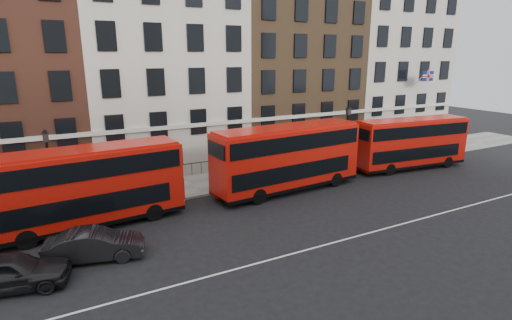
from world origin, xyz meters
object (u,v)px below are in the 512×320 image
bus_b (83,186)px  car_front (95,245)px  traffic_light (415,133)px  bus_d (410,142)px  bus_c (287,157)px  car_rear (9,272)px

bus_b → car_front: bearing=-95.2°
car_front → traffic_light: size_ratio=1.40×
bus_b → bus_d: (26.06, 0.01, -0.14)m
bus_c → car_rear: (-17.07, -5.24, -1.74)m
bus_c → traffic_light: (15.82, 2.33, -0.11)m
bus_b → car_rear: bearing=-128.6°
bus_b → car_rear: bus_b is taller
car_rear → bus_c: bearing=-60.0°
bus_b → traffic_light: (29.36, 2.33, -0.03)m
bus_c → car_rear: bus_c is taller
bus_c → bus_d: size_ratio=1.09×
bus_d → bus_c: bearing=-173.9°
bus_d → car_front: 26.48m
bus_d → traffic_light: size_ratio=3.23×
bus_b → bus_c: bearing=-4.6°
car_rear → car_front: (3.48, 1.05, -0.06)m
bus_b → bus_c: (13.55, 0.00, 0.07)m
bus_d → traffic_light: 4.04m
bus_b → car_rear: (-3.52, -5.24, -1.67)m
bus_b → bus_d: 26.06m
bus_b → car_front: bus_b is taller
bus_b → bus_c: size_ratio=0.97×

